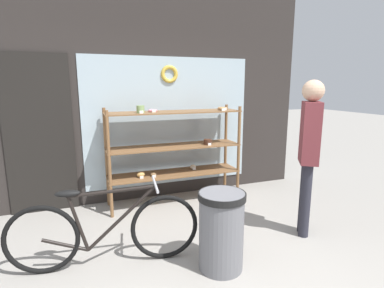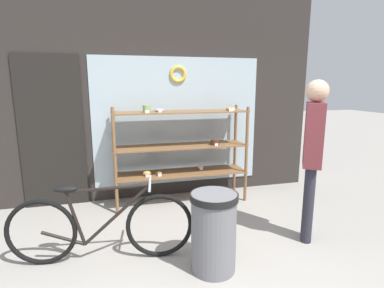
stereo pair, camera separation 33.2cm
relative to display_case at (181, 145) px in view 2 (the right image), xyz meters
name	(u,v)px [view 2 (the right image)]	position (x,y,z in m)	size (l,w,h in m)	color
ground_plane	(212,287)	(-0.17, -1.95, -0.85)	(30.00, 30.00, 0.00)	gray
storefront_facade	(161,80)	(-0.22, 0.37, 0.91)	(4.74, 0.13, 3.65)	#2D2826
display_case	(181,145)	(0.00, 0.00, 0.00)	(1.89, 0.47, 1.43)	brown
bicycle	(101,227)	(-1.09, -1.28, -0.50)	(1.76, 0.46, 0.79)	black
pedestrian	(313,148)	(1.10, -1.44, 0.19)	(0.33, 0.37, 1.75)	#282833
trash_bin	(214,229)	(-0.08, -1.70, -0.45)	(0.44, 0.44, 0.75)	slate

